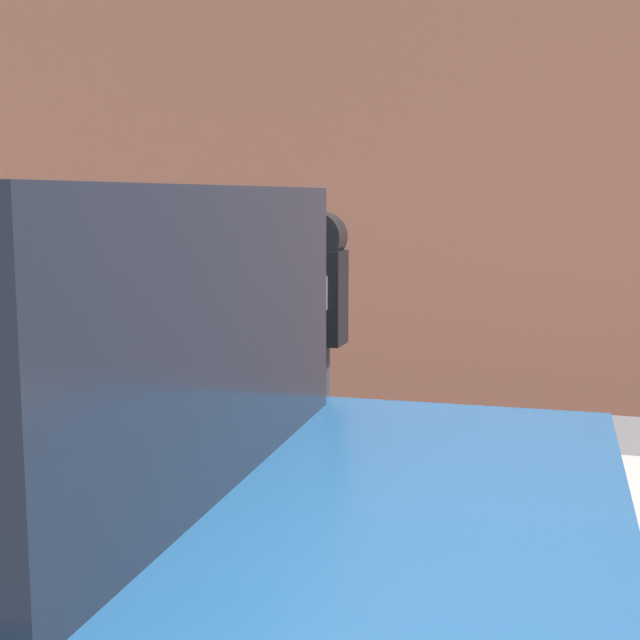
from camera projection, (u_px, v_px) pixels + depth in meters
name	position (u px, v px, depth m)	size (l,w,h in m)	color
sidewalk	(361.00, 524.00, 4.56)	(24.00, 2.80, 0.15)	#ADAAA3
building_facade	(459.00, 27.00, 7.19)	(24.00, 0.30, 6.17)	#935642
parking_meter	(320.00, 347.00, 3.21)	(0.17, 0.15, 1.54)	#2D2D30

